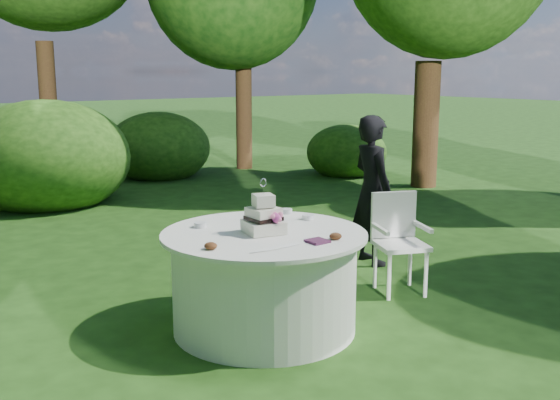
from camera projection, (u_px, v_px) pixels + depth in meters
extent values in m
plane|color=#19380F|center=(265.00, 328.00, 5.08)|extent=(80.00, 80.00, 0.00)
cube|color=#4E2141|center=(317.00, 241.00, 4.64)|extent=(0.14, 0.14, 0.02)
ellipsoid|color=white|center=(278.00, 247.00, 4.49)|extent=(0.48, 0.07, 0.01)
imported|color=black|center=(372.00, 190.00, 6.70)|extent=(0.48, 0.63, 1.54)
cylinder|color=silver|center=(264.00, 283.00, 5.01)|extent=(1.40, 1.40, 0.74)
cylinder|color=silver|center=(264.00, 234.00, 4.94)|extent=(1.56, 1.56, 0.03)
cube|color=beige|center=(264.00, 227.00, 4.90)|extent=(0.32, 0.32, 0.09)
cube|color=silver|center=(263.00, 214.00, 4.88)|extent=(0.21, 0.21, 0.09)
cube|color=white|center=(263.00, 200.00, 4.86)|extent=(0.18, 0.18, 0.09)
cube|color=black|center=(264.00, 218.00, 4.88)|extent=(0.22, 0.22, 0.03)
sphere|color=#CF3D9B|center=(276.00, 218.00, 4.80)|extent=(0.07, 0.07, 0.07)
cylinder|color=white|center=(263.00, 190.00, 4.84)|extent=(0.01, 0.01, 0.05)
torus|color=silver|center=(263.00, 182.00, 4.83)|extent=(0.07, 0.02, 0.07)
cube|color=silver|center=(401.00, 245.00, 5.83)|extent=(0.56, 0.56, 0.04)
cube|color=white|center=(393.00, 214.00, 5.97)|extent=(0.40, 0.21, 0.42)
cylinder|color=silver|center=(389.00, 277.00, 5.67)|extent=(0.04, 0.04, 0.42)
cylinder|color=white|center=(426.00, 274.00, 5.75)|extent=(0.04, 0.04, 0.42)
cylinder|color=silver|center=(375.00, 266.00, 6.00)|extent=(0.04, 0.04, 0.42)
cylinder|color=silver|center=(410.00, 263.00, 6.07)|extent=(0.04, 0.04, 0.42)
cube|color=white|center=(380.00, 229.00, 5.75)|extent=(0.19, 0.36, 0.04)
cube|color=silver|center=(423.00, 227.00, 5.84)|extent=(0.19, 0.36, 0.04)
cylinder|color=white|center=(286.00, 211.00, 5.58)|extent=(0.10, 0.10, 0.04)
cylinder|color=white|center=(200.00, 225.00, 5.08)|extent=(0.10, 0.10, 0.04)
cylinder|color=white|center=(308.00, 217.00, 5.36)|extent=(0.10, 0.10, 0.04)
ellipsoid|color=#562D16|center=(211.00, 246.00, 4.45)|extent=(0.09, 0.09, 0.05)
ellipsoid|color=#562D16|center=(336.00, 236.00, 4.71)|extent=(0.09, 0.09, 0.05)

